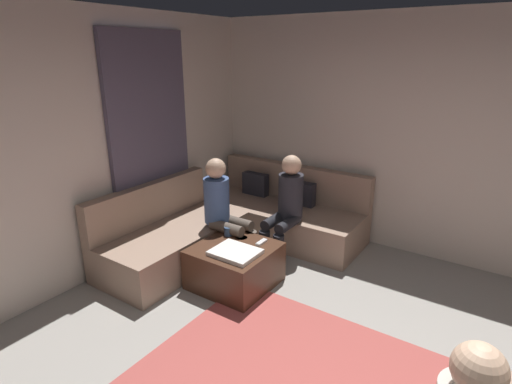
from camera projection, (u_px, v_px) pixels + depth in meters
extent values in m
cube|color=beige|center=(451.00, 143.00, 4.37)|extent=(6.00, 0.12, 2.70)
cube|color=beige|center=(31.00, 161.00, 3.62)|extent=(0.12, 6.00, 2.70)
cube|color=#595166|center=(151.00, 147.00, 4.62)|extent=(0.06, 1.10, 2.50)
cube|color=#9E7F6B|center=(280.00, 221.00, 5.26)|extent=(2.10, 0.85, 0.42)
cube|color=#9E7F6B|center=(294.00, 182.00, 5.40)|extent=(2.10, 0.14, 0.45)
cube|color=#9E7F6B|center=(174.00, 245.00, 4.59)|extent=(0.85, 1.70, 0.42)
cube|color=#9E7F6B|center=(149.00, 203.00, 4.64)|extent=(0.14, 1.70, 0.45)
cube|color=#26262D|center=(255.00, 186.00, 5.56)|extent=(0.36, 0.12, 0.36)
cube|color=#26262D|center=(301.00, 196.00, 5.19)|extent=(0.36, 0.12, 0.36)
cube|color=#4C2D1E|center=(235.00, 266.00, 4.16)|extent=(0.76, 0.76, 0.42)
cube|color=white|center=(235.00, 252.00, 3.94)|extent=(0.44, 0.36, 0.04)
cylinder|color=#334C72|center=(228.00, 231.00, 4.33)|extent=(0.08, 0.08, 0.10)
cube|color=white|center=(261.00, 242.00, 4.16)|extent=(0.05, 0.15, 0.02)
cylinder|color=black|center=(278.00, 253.00, 4.42)|extent=(0.12, 0.12, 0.42)
cylinder|color=black|center=(264.00, 248.00, 4.52)|extent=(0.12, 0.12, 0.42)
cylinder|color=black|center=(288.00, 224.00, 4.49)|extent=(0.12, 0.40, 0.12)
cylinder|color=black|center=(274.00, 220.00, 4.59)|extent=(0.12, 0.40, 0.12)
cylinder|color=#26262D|center=(291.00, 196.00, 4.61)|extent=(0.28, 0.28, 0.50)
sphere|color=#D8AD8C|center=(292.00, 165.00, 4.50)|extent=(0.22, 0.22, 0.22)
cylinder|color=brown|center=(252.00, 249.00, 4.51)|extent=(0.12, 0.12, 0.42)
cylinder|color=brown|center=(242.00, 255.00, 4.37)|extent=(0.12, 0.12, 0.42)
cylinder|color=brown|center=(237.00, 222.00, 4.53)|extent=(0.40, 0.12, 0.12)
cylinder|color=brown|center=(227.00, 228.00, 4.38)|extent=(0.40, 0.12, 0.12)
cylinder|color=#3F598C|center=(217.00, 200.00, 4.48)|extent=(0.28, 0.28, 0.50)
sphere|color=#D8AD8C|center=(216.00, 168.00, 4.36)|extent=(0.22, 0.22, 0.22)
sphere|color=#D8AD8C|center=(479.00, 369.00, 1.64)|extent=(0.22, 0.22, 0.22)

